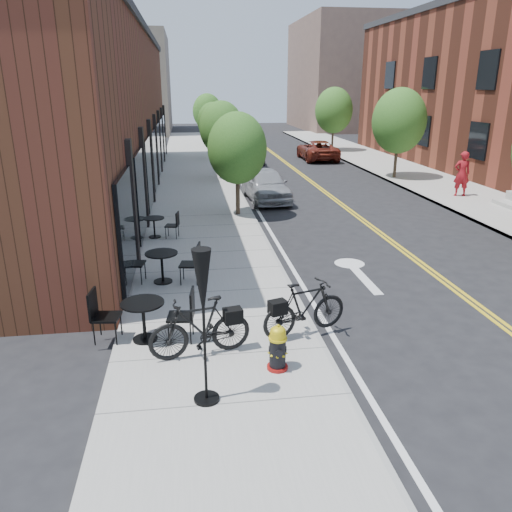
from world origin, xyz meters
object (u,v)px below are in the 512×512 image
fire_hydrant (278,348)px  bistro_set_c (154,225)px  patio_umbrella (203,295)px  parked_car_far (317,150)px  bicycle_left (200,327)px  parked_car_b (247,154)px  bicycle_right (305,308)px  bistro_set_a (143,315)px  parked_car_c (239,146)px  bistro_set_b (162,263)px  pedestrian (462,174)px  parked_car_a (266,184)px

fire_hydrant → bistro_set_c: size_ratio=0.52×
patio_umbrella → parked_car_far: (8.69, 26.74, -1.25)m
bicycle_left → parked_car_b: size_ratio=0.46×
bicycle_right → bistro_set_a: bicycle_right is taller
bicycle_left → parked_car_c: 27.81m
parked_car_far → fire_hydrant: bearing=75.1°
parked_car_c → bistro_set_b: bearing=-95.0°
parked_car_b → pedestrian: 14.02m
parked_car_b → parked_car_a: bearing=-97.1°
bistro_set_c → parked_car_c: size_ratio=0.31×
parked_car_a → pedestrian: pedestrian is taller
fire_hydrant → patio_umbrella: patio_umbrella is taller
parked_car_b → parked_car_far: 5.21m
bistro_set_a → pedestrian: size_ratio=0.99×
parked_car_a → parked_car_far: 13.29m
bistro_set_a → pedestrian: pedestrian is taller
parked_car_a → pedestrian: size_ratio=2.11×
bicycle_right → pedestrian: bearing=-57.8°
bicycle_right → bistro_set_a: (-3.12, 0.16, -0.04)m
bicycle_left → parked_car_b: bearing=160.0°
patio_umbrella → parked_car_c: 29.21m
fire_hydrant → parked_car_c: parked_car_c is taller
parked_car_c → parked_car_b: bearing=-82.5°
parked_car_far → pedestrian: pedestrian is taller
bistro_set_a → parked_car_far: 26.48m
patio_umbrella → parked_car_b: bearing=81.6°
parked_car_a → parked_car_far: (5.46, 12.12, -0.05)m
fire_hydrant → bistro_set_a: 2.73m
parked_car_far → parked_car_b: bearing=18.0°
bicycle_right → parked_car_b: parked_car_b is taller
bicycle_right → bistro_set_b: size_ratio=0.96×
parked_car_c → parked_car_far: bearing=-18.1°
fire_hydrant → patio_umbrella: 2.02m
patio_umbrella → bistro_set_c: bearing=98.0°
parked_car_c → fire_hydrant: bearing=-89.2°
parked_car_c → bicycle_left: bearing=-92.0°
bistro_set_c → parked_car_a: parked_car_a is taller
bicycle_right → bistro_set_b: bicycle_right is taller
bicycle_right → parked_car_far: 25.65m
parked_car_b → pedestrian: (8.19, -11.37, 0.43)m
bistro_set_a → patio_umbrella: bearing=-55.8°
bistro_set_c → parked_car_a: (4.51, 5.49, 0.16)m
bicycle_right → bistro_set_c: bicycle_right is taller
bicycle_right → parked_car_far: size_ratio=0.39×
fire_hydrant → parked_car_c: size_ratio=0.16×
parked_car_far → bicycle_left: bearing=72.0°
bicycle_left → bicycle_right: size_ratio=1.02×
fire_hydrant → parked_car_far: parked_car_far is taller
bicycle_left → pedestrian: bearing=125.2°
parked_car_a → pedestrian: (8.66, -0.76, 0.40)m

